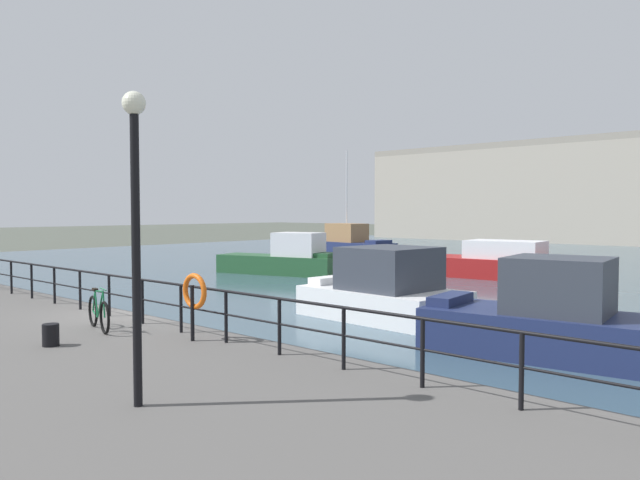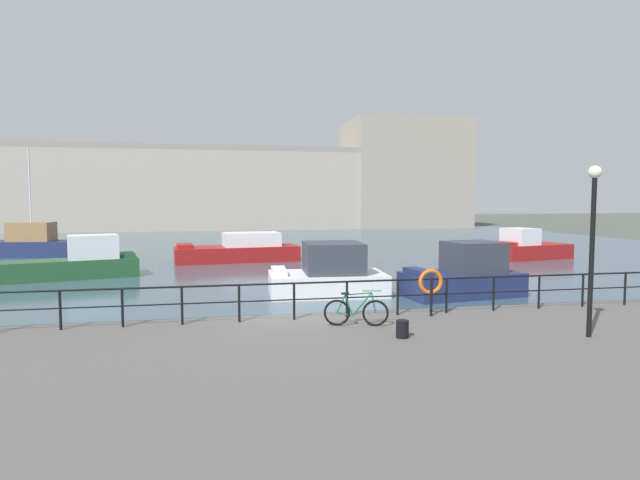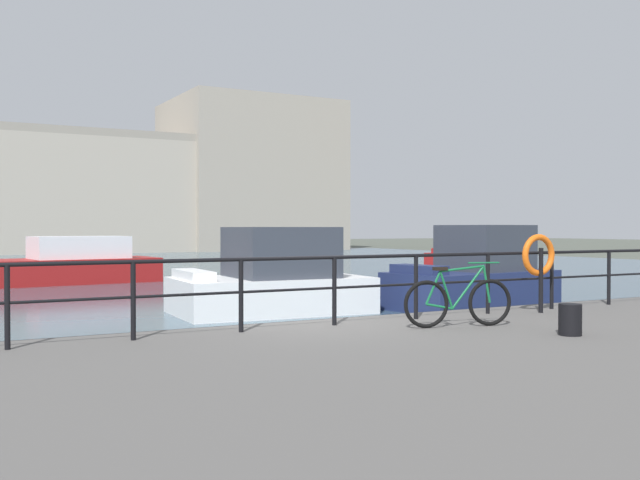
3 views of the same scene
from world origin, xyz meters
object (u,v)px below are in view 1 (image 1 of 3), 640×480
object	(u,v)px
moored_harbor_tender	(285,259)
moored_green_narrowboat	(344,245)
parked_bicycle	(99,313)
moored_white_yacht	(540,318)
mooring_bollard	(51,335)
moored_small_launch	(490,263)
life_ring_stand	(194,294)
moored_blue_motorboat	(385,290)
quay_lamp_post	(135,204)

from	to	relation	value
moored_harbor_tender	moored_green_narrowboat	size ratio (longest dim) A/B	0.78
parked_bicycle	moored_white_yacht	bearing A→B (deg)	61.70
parked_bicycle	mooring_bollard	world-z (taller)	parked_bicycle
moored_small_launch	parked_bicycle	bearing A→B (deg)	89.21
parked_bicycle	life_ring_stand	distance (m)	2.68
moored_blue_motorboat	mooring_bollard	xyz separation A→B (m)	(-0.41, -10.53, 0.08)
mooring_bollard	quay_lamp_post	xyz separation A→B (m)	(4.62, -0.85, 2.54)
moored_blue_motorboat	life_ring_stand	xyz separation A→B (m)	(1.27, -8.30, 0.83)
moored_small_launch	moored_harbor_tender	bearing A→B (deg)	28.62
moored_small_launch	moored_white_yacht	distance (m)	17.55
parked_bicycle	life_ring_stand	bearing A→B (deg)	31.94
mooring_bollard	life_ring_stand	xyz separation A→B (m)	(1.68, 2.23, 0.75)
moored_harbor_tender	quay_lamp_post	size ratio (longest dim) A/B	1.69
quay_lamp_post	parked_bicycle	bearing A→B (deg)	157.18
parked_bicycle	quay_lamp_post	distance (m)	6.35
parked_bicycle	mooring_bollard	size ratio (longest dim) A/B	3.93
moored_white_yacht	moored_blue_motorboat	world-z (taller)	moored_white_yacht
moored_harbor_tender	moored_white_yacht	size ratio (longest dim) A/B	1.35
mooring_bollard	moored_harbor_tender	bearing A→B (deg)	123.24
quay_lamp_post	moored_harbor_tender	bearing A→B (deg)	131.07
moored_green_narrowboat	quay_lamp_post	bearing A→B (deg)	-46.70
moored_green_narrowboat	moored_blue_motorboat	size ratio (longest dim) A/B	1.78
moored_harbor_tender	moored_white_yacht	bearing A→B (deg)	-41.58
moored_blue_motorboat	life_ring_stand	bearing A→B (deg)	102.17
life_ring_stand	quay_lamp_post	size ratio (longest dim) A/B	0.33
life_ring_stand	moored_green_narrowboat	bearing A→B (deg)	124.97
moored_small_launch	parked_bicycle	size ratio (longest dim) A/B	4.87
moored_small_launch	life_ring_stand	bearing A→B (deg)	95.78
moored_harbor_tender	life_ring_stand	size ratio (longest dim) A/B	5.18
moored_white_yacht	life_ring_stand	distance (m)	8.15
moored_small_launch	moored_green_narrowboat	world-z (taller)	moored_green_narrowboat
moored_small_launch	moored_white_yacht	size ratio (longest dim) A/B	1.57
mooring_bollard	quay_lamp_post	bearing A→B (deg)	-10.38
moored_small_launch	quay_lamp_post	bearing A→B (deg)	100.75
moored_harbor_tender	moored_small_launch	xyz separation A→B (m)	(8.95, 6.14, -0.08)
mooring_bollard	quay_lamp_post	world-z (taller)	quay_lamp_post
moored_small_launch	parked_bicycle	distance (m)	22.75
moored_small_launch	moored_white_yacht	bearing A→B (deg)	114.83
moored_blue_motorboat	parked_bicycle	size ratio (longest dim) A/B	3.03
moored_blue_motorboat	parked_bicycle	xyz separation A→B (m)	(-1.22, -9.10, 0.24)
life_ring_stand	quay_lamp_post	xyz separation A→B (m)	(2.93, -3.08, 1.79)
quay_lamp_post	moored_small_launch	bearing A→B (deg)	106.59
moored_harbor_tender	quay_lamp_post	world-z (taller)	quay_lamp_post
moored_white_yacht	mooring_bollard	world-z (taller)	moored_white_yacht
parked_bicycle	quay_lamp_post	bearing A→B (deg)	-8.53
moored_small_launch	life_ring_stand	distance (m)	22.34
moored_harbor_tender	parked_bicycle	world-z (taller)	moored_harbor_tender
moored_harbor_tender	mooring_bollard	xyz separation A→B (m)	(11.76, -17.95, 0.16)
moored_small_launch	moored_green_narrowboat	xyz separation A→B (m)	(-15.09, 6.13, 0.11)
moored_white_yacht	mooring_bollard	bearing A→B (deg)	48.11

